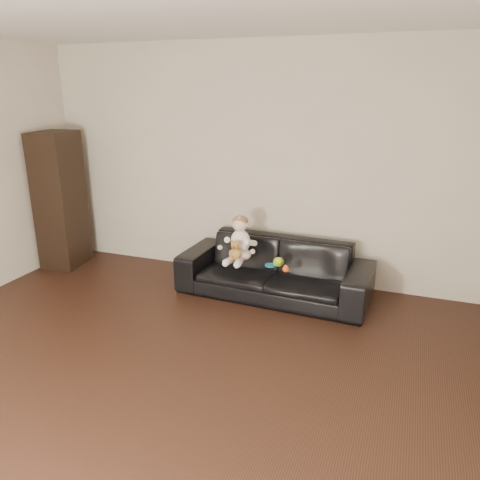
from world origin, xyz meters
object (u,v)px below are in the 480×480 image
at_px(toy_green, 278,262).
at_px(toy_blue_disc, 270,265).
at_px(sofa, 274,269).
at_px(cabinet, 60,200).
at_px(teddy_bear, 235,250).
at_px(toy_rattle, 286,269).
at_px(baby, 240,241).

bearing_deg(toy_green, toy_blue_disc, -163.45).
xyz_separation_m(sofa, cabinet, (-2.69, -0.01, 0.52)).
height_order(sofa, toy_blue_disc, sofa).
bearing_deg(teddy_bear, toy_rattle, -11.75).
bearing_deg(toy_blue_disc, teddy_bear, -163.73).
distance_m(cabinet, toy_rattle, 2.93).
xyz_separation_m(baby, toy_blue_disc, (0.35, -0.05, -0.20)).
relative_size(sofa, toy_green, 15.03).
xyz_separation_m(cabinet, teddy_bear, (2.36, -0.25, -0.27)).
bearing_deg(sofa, baby, -159.87).
bearing_deg(baby, cabinet, 176.36).
bearing_deg(toy_blue_disc, cabinet, 176.83).
xyz_separation_m(baby, teddy_bear, (0.01, -0.15, -0.05)).
relative_size(teddy_bear, toy_green, 1.54).
distance_m(baby, teddy_bear, 0.16).
distance_m(baby, toy_blue_disc, 0.41).
relative_size(toy_rattle, toy_blue_disc, 0.62).
bearing_deg(toy_rattle, toy_blue_disc, 149.91).
height_order(cabinet, baby, cabinet).
bearing_deg(teddy_bear, toy_green, 5.86).
height_order(sofa, teddy_bear, teddy_bear).
bearing_deg(teddy_bear, baby, 83.47).
relative_size(cabinet, toy_green, 12.28).
relative_size(baby, toy_blue_disc, 4.47).
bearing_deg(toy_rattle, toy_green, 129.78).
bearing_deg(toy_rattle, cabinet, 174.84).
bearing_deg(baby, sofa, 16.27).
xyz_separation_m(teddy_bear, toy_blue_disc, (0.34, 0.10, -0.15)).
bearing_deg(toy_green, toy_rattle, -50.22).
distance_m(teddy_bear, toy_blue_disc, 0.38).
bearing_deg(cabinet, toy_rattle, -13.77).
bearing_deg(toy_blue_disc, toy_rattle, -30.09).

